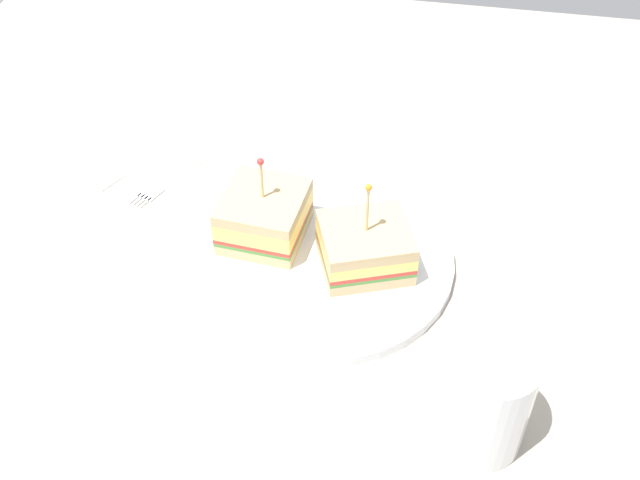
# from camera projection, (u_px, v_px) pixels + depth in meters

# --- Properties ---
(ground_plane) EXTENTS (1.19, 1.19, 0.02)m
(ground_plane) POSITION_uv_depth(u_px,v_px,m) (320.00, 269.00, 0.82)
(ground_plane) COLOR #9E9384
(plate) EXTENTS (0.28, 0.28, 0.01)m
(plate) POSITION_uv_depth(u_px,v_px,m) (320.00, 258.00, 0.81)
(plate) COLOR white
(plate) RESTS_ON ground_plane
(sandwich_half_front) EXTENTS (0.10, 0.11, 0.10)m
(sandwich_half_front) POSITION_uv_depth(u_px,v_px,m) (365.00, 247.00, 0.78)
(sandwich_half_front) COLOR tan
(sandwich_half_front) RESTS_ON plate
(sandwich_half_back) EXTENTS (0.09, 0.09, 0.10)m
(sandwich_half_back) POSITION_uv_depth(u_px,v_px,m) (264.00, 216.00, 0.81)
(sandwich_half_back) COLOR tan
(sandwich_half_back) RESTS_ON plate
(drink_glass) EXTENTS (0.08, 0.08, 0.10)m
(drink_glass) POSITION_uv_depth(u_px,v_px,m) (484.00, 402.00, 0.63)
(drink_glass) COLOR silver
(drink_glass) RESTS_ON ground_plane
(napkin) EXTENTS (0.11, 0.11, 0.00)m
(napkin) POSITION_uv_depth(u_px,v_px,m) (166.00, 160.00, 0.94)
(napkin) COLOR beige
(napkin) RESTS_ON ground_plane
(fork) EXTENTS (0.11, 0.05, 0.00)m
(fork) POSITION_uv_depth(u_px,v_px,m) (161.00, 183.00, 0.91)
(fork) COLOR silver
(fork) RESTS_ON ground_plane
(knife) EXTENTS (0.11, 0.06, 0.00)m
(knife) POSITION_uv_depth(u_px,v_px,m) (131.00, 166.00, 0.93)
(knife) COLOR silver
(knife) RESTS_ON ground_plane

